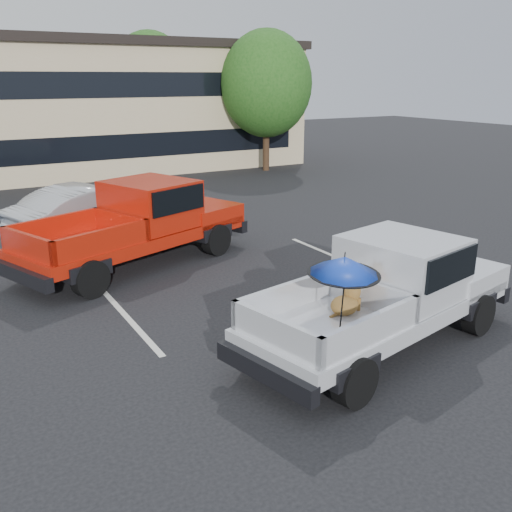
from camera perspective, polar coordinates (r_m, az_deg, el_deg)
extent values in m
plane|color=black|center=(11.57, 3.80, -5.59)|extent=(90.00, 90.00, 0.00)
cube|color=silver|center=(12.09, -13.62, -5.02)|extent=(0.12, 5.00, 0.01)
cube|color=silver|center=(14.77, 9.17, -0.60)|extent=(0.12, 5.00, 0.01)
cube|color=#CCB288|center=(30.90, -15.59, 14.01)|extent=(20.00, 8.00, 6.00)
cube|color=black|center=(30.90, -16.08, 19.74)|extent=(20.40, 8.40, 0.40)
cube|color=black|center=(27.20, -13.09, 10.63)|extent=(18.00, 0.08, 1.10)
cube|color=black|center=(27.04, -13.50, 16.31)|extent=(18.00, 0.08, 1.10)
cylinder|color=#332114|center=(29.16, 1.02, 11.23)|extent=(0.32, 0.32, 2.73)
ellipsoid|color=#1D4E16|center=(28.99, 1.05, 16.84)|extent=(4.46, 4.46, 5.13)
cylinder|color=#332114|center=(35.07, -10.26, 12.12)|extent=(0.32, 0.32, 2.86)
ellipsoid|color=#1D4E16|center=(34.93, -10.53, 17.00)|extent=(4.68, 4.68, 5.38)
cylinder|color=black|center=(8.42, 9.86, -12.28)|extent=(0.80, 0.43, 0.76)
cylinder|color=black|center=(9.51, 1.05, -8.37)|extent=(0.80, 0.43, 0.76)
cylinder|color=black|center=(11.24, 21.36, -5.45)|extent=(0.80, 0.43, 0.76)
cylinder|color=black|center=(12.07, 13.61, -3.13)|extent=(0.80, 0.43, 0.76)
cube|color=silver|center=(10.14, 12.36, -5.31)|extent=(5.67, 3.01, 0.28)
cube|color=silver|center=(11.67, 18.19, -1.65)|extent=(1.87, 2.19, 0.46)
cube|color=black|center=(12.42, 19.77, -2.52)|extent=(0.61, 1.96, 0.30)
cube|color=black|center=(8.31, 0.88, -11.48)|extent=(0.59, 1.95, 0.28)
cube|color=silver|center=(10.33, 14.39, -0.99)|extent=(2.00, 2.14, 1.05)
cube|color=black|center=(10.27, 14.47, 0.07)|extent=(1.87, 2.21, 0.55)
cube|color=black|center=(9.05, 6.96, -7.45)|extent=(2.63, 2.28, 0.10)
cube|color=silver|center=(9.47, 3.05, -4.20)|extent=(2.27, 0.58, 0.50)
cube|color=silver|center=(8.44, 11.52, -7.35)|extent=(2.27, 0.58, 0.50)
cube|color=silver|center=(8.19, 1.93, -7.78)|extent=(0.48, 1.82, 0.50)
cube|color=silver|center=(9.74, 11.29, -3.92)|extent=(0.48, 1.82, 0.50)
ellipsoid|color=brown|center=(9.50, 8.85, -4.90)|extent=(0.56, 0.50, 0.33)
cylinder|color=brown|center=(9.66, 10.21, -4.84)|extent=(0.07, 0.07, 0.24)
cylinder|color=brown|center=(9.75, 9.45, -4.58)|extent=(0.07, 0.07, 0.24)
ellipsoid|color=brown|center=(9.55, 9.56, -3.49)|extent=(0.36, 0.34, 0.44)
cylinder|color=red|center=(9.52, 9.68, -2.66)|extent=(0.21, 0.21, 0.04)
sphere|color=brown|center=(9.54, 9.98, -1.98)|extent=(0.23, 0.23, 0.23)
cone|color=black|center=(9.64, 10.46, -1.92)|extent=(0.18, 0.14, 0.11)
cone|color=black|center=(9.45, 10.23, -1.40)|extent=(0.08, 0.08, 0.12)
cone|color=black|center=(9.52, 9.65, -1.23)|extent=(0.08, 0.08, 0.12)
cylinder|color=brown|center=(9.41, 8.11, -5.77)|extent=(0.29, 0.05, 0.10)
cylinder|color=black|center=(8.75, 8.67, -4.33)|extent=(0.02, 0.10, 1.05)
cone|color=#1538BB|center=(8.56, 8.83, -0.94)|extent=(1.10, 1.12, 0.36)
cylinder|color=black|center=(8.51, 8.88, 0.08)|extent=(0.02, 0.02, 0.10)
cylinder|color=black|center=(8.60, 8.79, -1.77)|extent=(1.10, 1.10, 0.09)
cylinder|color=black|center=(12.65, -16.24, -2.21)|extent=(0.89, 0.58, 0.83)
cylinder|color=black|center=(14.29, -20.92, -0.43)|extent=(0.89, 0.58, 0.83)
cylinder|color=black|center=(15.11, -3.99, 1.64)|extent=(0.89, 0.58, 0.83)
cylinder|color=black|center=(16.51, -9.14, 2.82)|extent=(0.89, 0.58, 0.83)
cube|color=#B41A0A|center=(14.48, -12.13, 1.89)|extent=(6.27, 4.07, 0.31)
cube|color=#B41A0A|center=(15.84, -6.04, 4.38)|extent=(2.28, 2.55, 0.50)
cube|color=black|center=(16.51, -3.98, 3.48)|extent=(0.97, 2.09, 0.33)
cube|color=black|center=(12.96, -22.42, -1.77)|extent=(0.95, 2.08, 0.31)
cube|color=#B41A0A|center=(14.68, -10.49, 5.20)|extent=(2.41, 2.53, 1.15)
cube|color=black|center=(14.64, -10.54, 6.04)|extent=(2.29, 2.57, 0.60)
cube|color=black|center=(13.57, -17.34, 0.72)|extent=(3.07, 2.78, 0.11)
cube|color=#B41A0A|center=(14.27, -19.61, 2.67)|extent=(2.40, 1.00, 0.55)
cube|color=#B41A0A|center=(12.72, -15.05, 1.37)|extent=(2.40, 1.00, 0.55)
cube|color=#B41A0A|center=(12.89, -21.88, 0.91)|extent=(0.82, 1.92, 0.55)
cube|color=#B41A0A|center=(14.16, -13.43, 3.10)|extent=(0.82, 1.92, 0.55)
imported|color=#A5A7AC|center=(17.07, -15.79, 4.23)|extent=(5.22, 3.20, 1.62)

